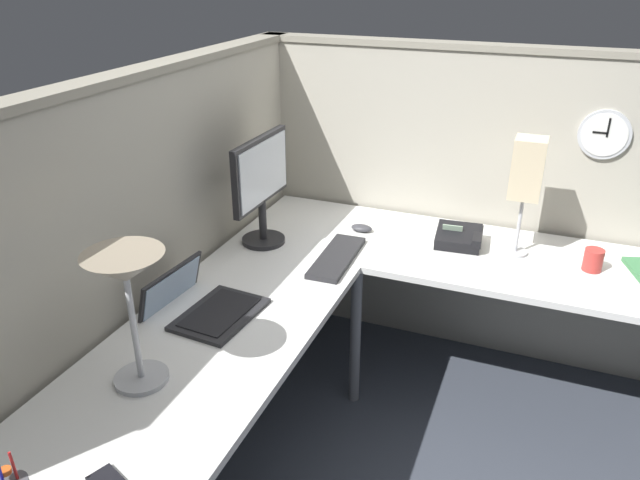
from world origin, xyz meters
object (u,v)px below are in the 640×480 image
Objects in this scene: laptop at (198,304)px; desk_lamp_dome at (126,279)px; office_phone at (460,238)px; computer_mouse at (362,228)px; wall_clock at (604,134)px; coffee_mug at (593,260)px; monitor at (261,183)px; desk_lamp_paper at (527,172)px; keyboard at (337,257)px.

desk_lamp_dome is (-0.42, -0.06, 0.34)m from laptop.
laptop is 1.24m from office_phone.
wall_clock is at bearing -72.33° from computer_mouse.
monitor is at bearing 100.54° from coffee_mug.
coffee_mug reaches higher than computer_mouse.
desk_lamp_paper is (0.03, -0.71, 0.37)m from computer_mouse.
desk_lamp_dome is 2.02× the size of office_phone.
wall_clock is (0.30, -0.53, 0.46)m from office_phone.
desk_lamp_paper is (1.36, -1.01, 0.02)m from desk_lamp_dome.
office_phone is 0.42m from desk_lamp_paper.
monitor is 5.21× the size of coffee_mug.
desk_lamp_dome is (-1.33, 0.29, 0.35)m from computer_mouse.
wall_clock is (0.34, 0.03, 0.45)m from coffee_mug.
office_phone is 2.29× the size of coffee_mug.
computer_mouse is at bearing -53.71° from monitor.
monitor is 1.15m from desk_lamp_paper.
computer_mouse is 1.41m from desk_lamp_dome.
office_phone is (0.34, -0.48, 0.03)m from keyboard.
office_phone is at bearing -70.64° from monitor.
monitor is 2.27× the size of wall_clock.
wall_clock is (0.65, -1.01, 0.49)m from keyboard.
computer_mouse is 1.16m from wall_clock.
coffee_mug is (-0.05, -0.32, -0.34)m from desk_lamp_paper.
laptop is 1.84× the size of office_phone.
coffee_mug is (-0.02, -1.03, 0.03)m from computer_mouse.
office_phone is at bearing 86.28° from coffee_mug.
office_phone is (0.02, -0.47, 0.02)m from computer_mouse.
monitor is at bearing 5.12° from desk_lamp_dome.
computer_mouse is (0.28, -0.39, -0.28)m from monitor.
keyboard is at bearing -96.58° from monitor.
computer_mouse is 0.80m from desk_lamp_paper.
monitor is at bearing 109.36° from office_phone.
laptop is at bearing 138.64° from office_phone.
laptop is 1.88m from wall_clock.
office_phone is at bearing 92.29° from desk_lamp_paper.
desk_lamp_dome reaches higher than coffee_mug.
keyboard is (-0.04, -0.38, -0.28)m from monitor.
office_phone is 0.56m from coffee_mug.
monitor reaches higher than computer_mouse.
office_phone is at bearing -87.91° from computer_mouse.
coffee_mug is (1.31, -1.32, -0.32)m from desk_lamp_dome.
keyboard is at bearing 125.82° from office_phone.
desk_lamp_paper is at bearing 135.55° from wall_clock.
wall_clock is at bearing -66.53° from monitor.
laptop is 1.64m from coffee_mug.
computer_mouse reaches higher than keyboard.
wall_clock is (0.32, -1.00, 0.48)m from computer_mouse.
desk_lamp_paper is 0.46m from coffee_mug.
desk_lamp_paper is at bearing -87.84° from computer_mouse.
monitor reaches higher than keyboard.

